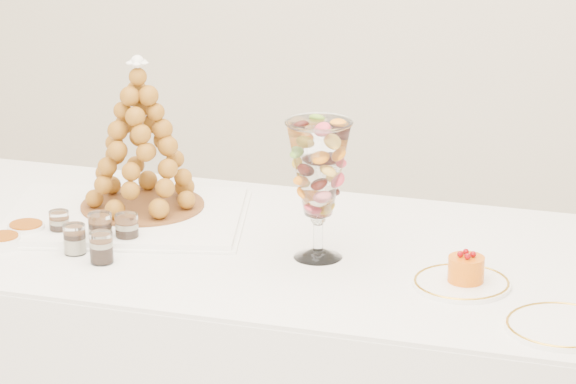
% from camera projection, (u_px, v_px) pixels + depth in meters
% --- Properties ---
extents(lace_tray, '(0.67, 0.56, 0.02)m').
position_uv_depth(lace_tray, '(125.00, 216.00, 3.43)').
color(lace_tray, white).
rests_on(lace_tray, buffet_table).
extents(macaron_vase, '(0.15, 0.15, 0.33)m').
position_uv_depth(macaron_vase, '(319.00, 170.00, 3.12)').
color(macaron_vase, white).
rests_on(macaron_vase, buffet_table).
extents(cake_plate, '(0.22, 0.22, 0.01)m').
position_uv_depth(cake_plate, '(461.00, 283.00, 3.02)').
color(cake_plate, white).
rests_on(cake_plate, buffet_table).
extents(spare_plate, '(0.24, 0.24, 0.01)m').
position_uv_depth(spare_plate, '(562.00, 327.00, 2.80)').
color(spare_plate, white).
rests_on(spare_plate, buffet_table).
extents(verrine_a, '(0.05, 0.05, 0.07)m').
position_uv_depth(verrine_a, '(59.00, 224.00, 3.30)').
color(verrine_a, white).
rests_on(verrine_a, buffet_table).
extents(verrine_b, '(0.07, 0.07, 0.08)m').
position_uv_depth(verrine_b, '(100.00, 229.00, 3.26)').
color(verrine_b, white).
rests_on(verrine_b, buffet_table).
extents(verrine_c, '(0.07, 0.07, 0.08)m').
position_uv_depth(verrine_c, '(127.00, 229.00, 3.26)').
color(verrine_c, white).
rests_on(verrine_c, buffet_table).
extents(verrine_d, '(0.06, 0.06, 0.07)m').
position_uv_depth(verrine_d, '(75.00, 239.00, 3.20)').
color(verrine_d, white).
rests_on(verrine_d, buffet_table).
extents(verrine_e, '(0.06, 0.06, 0.07)m').
position_uv_depth(verrine_e, '(101.00, 248.00, 3.14)').
color(verrine_e, white).
rests_on(verrine_e, buffet_table).
extents(ramekin_back, '(0.09, 0.09, 0.03)m').
position_uv_depth(ramekin_back, '(26.00, 230.00, 3.32)').
color(ramekin_back, white).
rests_on(ramekin_back, buffet_table).
extents(ramekin_front, '(0.08, 0.08, 0.03)m').
position_uv_depth(ramekin_front, '(3.00, 242.00, 3.25)').
color(ramekin_front, white).
rests_on(ramekin_front, buffet_table).
extents(croquembouche, '(0.31, 0.31, 0.39)m').
position_uv_depth(croquembouche, '(140.00, 134.00, 3.41)').
color(croquembouche, brown).
rests_on(croquembouche, lace_tray).
extents(mousse_cake, '(0.08, 0.08, 0.07)m').
position_uv_depth(mousse_cake, '(466.00, 269.00, 3.01)').
color(mousse_cake, '#E0630A').
rests_on(mousse_cake, cake_plate).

